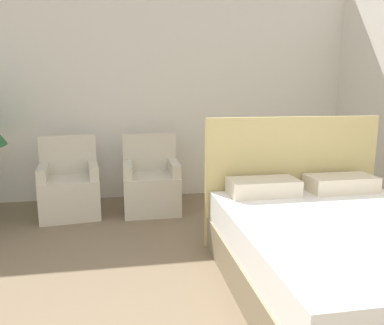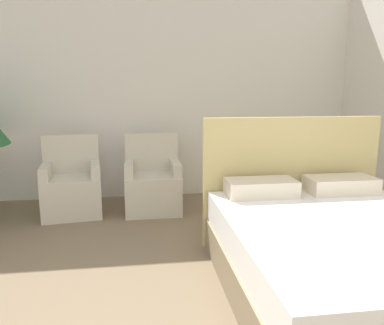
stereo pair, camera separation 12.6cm
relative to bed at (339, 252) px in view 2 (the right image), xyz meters
name	(u,v)px [view 2 (the right image)]	position (x,y,z in m)	size (l,w,h in m)	color
wall_back	(142,88)	(-1.34, 2.70, 1.16)	(10.00, 0.06, 2.90)	silver
bed	(339,252)	(0.00, 0.00, 0.00)	(1.66, 1.99, 1.19)	#8C7A5B
armchair_near_window_left	(72,190)	(-2.18, 2.01, -0.01)	(0.71, 0.65, 0.91)	beige
armchair_near_window_right	(153,187)	(-1.25, 2.01, -0.01)	(0.64, 0.57, 0.91)	beige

